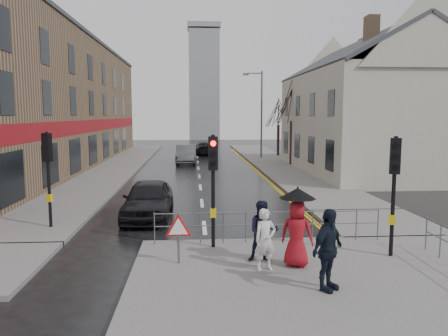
{
  "coord_description": "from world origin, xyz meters",
  "views": [
    {
      "loc": [
        -0.38,
        -12.66,
        4.12
      ],
      "look_at": [
        0.87,
        5.03,
        1.96
      ],
      "focal_mm": 35.0,
      "sensor_mm": 36.0,
      "label": 1
    }
  ],
  "objects": [
    {
      "name": "pedestrian_with_umbrella",
      "position": [
        2.32,
        -1.65,
        1.27
      ],
      "size": [
        1.02,
        0.96,
        2.1
      ],
      "color": "maroon",
      "rests_on": "near_pavement"
    },
    {
      "name": "pavement_bridge_right",
      "position": [
        6.5,
        3.0,
        0.07
      ],
      "size": [
        4.0,
        4.2,
        0.14
      ],
      "primitive_type": "cube",
      "color": "#605E5B",
      "rests_on": "ground"
    },
    {
      "name": "tree_far",
      "position": [
        8.0,
        30.0,
        4.42
      ],
      "size": [
        2.4,
        2.4,
        5.64
      ],
      "color": "#31221B",
      "rests_on": "right_pavement"
    },
    {
      "name": "pedestrian_b",
      "position": [
        1.49,
        -1.23,
        0.98
      ],
      "size": [
        0.87,
        0.71,
        1.68
      ],
      "primitive_type": "imported",
      "rotation": [
        0.0,
        0.0,
        -0.1
      ],
      "color": "black",
      "rests_on": "near_pavement"
    },
    {
      "name": "building_left_terrace",
      "position": [
        -12.0,
        22.0,
        5.0
      ],
      "size": [
        8.0,
        42.0,
        10.0
      ],
      "primitive_type": "cube",
      "color": "#7C6147",
      "rests_on": "ground"
    },
    {
      "name": "left_pavement",
      "position": [
        -6.5,
        23.0,
        0.07
      ],
      "size": [
        4.0,
        44.0,
        0.14
      ],
      "primitive_type": "cube",
      "color": "#605E5B",
      "rests_on": "ground"
    },
    {
      "name": "tree_near",
      "position": [
        7.5,
        22.0,
        5.14
      ],
      "size": [
        2.4,
        2.4,
        6.58
      ],
      "color": "#31221B",
      "rests_on": "right_pavement"
    },
    {
      "name": "church_tower",
      "position": [
        1.5,
        62.0,
        9.0
      ],
      "size": [
        5.0,
        5.0,
        18.0
      ],
      "primitive_type": "cube",
      "color": "gray",
      "rests_on": "ground"
    },
    {
      "name": "street_lamp",
      "position": [
        5.82,
        28.0,
        4.71
      ],
      "size": [
        1.83,
        0.25,
        8.0
      ],
      "color": "#595B5E",
      "rests_on": "right_pavement"
    },
    {
      "name": "car_parked",
      "position": [
        -2.2,
        4.68,
        0.77
      ],
      "size": [
        1.94,
        4.55,
        1.53
      ],
      "primitive_type": "imported",
      "rotation": [
        0.0,
        0.0,
        -0.03
      ],
      "color": "black",
      "rests_on": "ground"
    },
    {
      "name": "right_pavement",
      "position": [
        6.5,
        25.0,
        0.07
      ],
      "size": [
        4.0,
        40.0,
        0.14
      ],
      "primitive_type": "cube",
      "color": "#605E5B",
      "rests_on": "ground"
    },
    {
      "name": "guard_railing_front",
      "position": [
        1.95,
        0.6,
        0.86
      ],
      "size": [
        7.14,
        0.04,
        1.0
      ],
      "color": "#595B5E",
      "rests_on": "near_pavement"
    },
    {
      "name": "traffic_signal_near_left",
      "position": [
        0.2,
        0.2,
        2.46
      ],
      "size": [
        0.28,
        0.27,
        3.4
      ],
      "color": "black",
      "rests_on": "near_pavement"
    },
    {
      "name": "near_pavement",
      "position": [
        3.0,
        -3.5,
        0.07
      ],
      "size": [
        10.0,
        9.0,
        0.14
      ],
      "primitive_type": "cube",
      "color": "#605E5B",
      "rests_on": "ground"
    },
    {
      "name": "traffic_signal_far_left",
      "position": [
        -5.5,
        3.0,
        2.46
      ],
      "size": [
        0.34,
        0.33,
        3.4
      ],
      "color": "black",
      "rests_on": "left_pavement"
    },
    {
      "name": "building_right_cream",
      "position": [
        12.0,
        18.0,
        4.78
      ],
      "size": [
        9.0,
        16.4,
        10.1
      ],
      "color": "#B8B1A1",
      "rests_on": "ground"
    },
    {
      "name": "ground",
      "position": [
        0.0,
        0.0,
        0.0
      ],
      "size": [
        120.0,
        120.0,
        0.0
      ],
      "primitive_type": "plane",
      "color": "black",
      "rests_on": "ground"
    },
    {
      "name": "traffic_signal_near_right",
      "position": [
        5.2,
        -1.0,
        2.46
      ],
      "size": [
        0.34,
        0.33,
        3.4
      ],
      "color": "black",
      "rests_on": "near_pavement"
    },
    {
      "name": "pedestrian_a",
      "position": [
        1.44,
        -1.88,
        0.94
      ],
      "size": [
        0.67,
        0.53,
        1.6
      ],
      "primitive_type": "imported",
      "rotation": [
        0.0,
        0.0,
        0.27
      ],
      "color": "silver",
      "rests_on": "near_pavement"
    },
    {
      "name": "warning_sign",
      "position": [
        -0.8,
        -1.21,
        1.04
      ],
      "size": [
        0.8,
        0.07,
        1.35
      ],
      "color": "#595B5E",
      "rests_on": "near_pavement"
    },
    {
      "name": "car_mid",
      "position": [
        -1.01,
        24.64,
        0.78
      ],
      "size": [
        1.67,
        4.75,
        1.56
      ],
      "primitive_type": "imported",
      "rotation": [
        0.0,
        0.0,
        -0.0
      ],
      "color": "#484C4D",
      "rests_on": "ground"
    },
    {
      "name": "car_far",
      "position": [
        0.64,
        32.87,
        0.64
      ],
      "size": [
        2.26,
        4.58,
        1.28
      ],
      "primitive_type": "imported",
      "rotation": [
        0.0,
        0.0,
        3.25
      ],
      "color": "black",
      "rests_on": "ground"
    },
    {
      "name": "pedestrian_d",
      "position": [
        2.64,
        -3.28,
        1.09
      ],
      "size": [
        1.14,
        1.08,
        1.89
      ],
      "primitive_type": "imported",
      "rotation": [
        0.0,
        0.0,
        0.72
      ],
      "color": "black",
      "rests_on": "near_pavement"
    }
  ]
}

